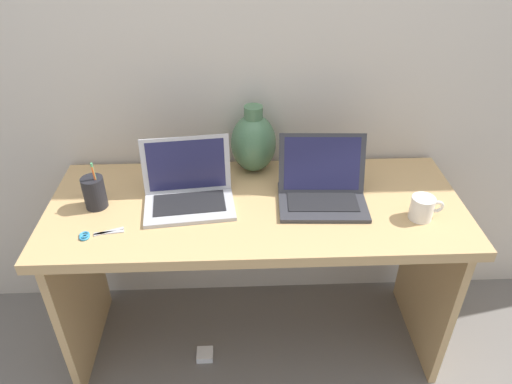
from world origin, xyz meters
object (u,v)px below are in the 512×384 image
object	(u,v)px
laptop_right	(322,184)
scissors	(93,235)
pen_cup	(94,192)
laptop_left	(188,186)
green_vase	(253,142)
coffee_mug	(423,208)
power_brick	(205,355)

from	to	relation	value
laptop_right	scissors	xyz separation A→B (m)	(-0.80, -0.19, -0.06)
pen_cup	laptop_right	bearing A→B (deg)	1.49
pen_cup	scissors	world-z (taller)	pen_cup
laptop_left	green_vase	size ratio (longest dim) A/B	1.25
coffee_mug	power_brick	bearing A→B (deg)	178.64
laptop_left	scissors	size ratio (longest dim) A/B	2.34
laptop_left	scissors	distance (m)	0.37
scissors	power_brick	distance (m)	0.82
scissors	power_brick	world-z (taller)	scissors
laptop_right	laptop_left	bearing A→B (deg)	179.32
laptop_right	scissors	size ratio (longest dim) A/B	2.24
laptop_right	scissors	bearing A→B (deg)	-166.55
pen_cup	scissors	bearing A→B (deg)	-81.36
green_vase	pen_cup	xyz separation A→B (m)	(-0.58, -0.24, -0.06)
scissors	power_brick	xyz separation A→B (m)	(0.33, 0.07, -0.75)
laptop_right	pen_cup	size ratio (longest dim) A/B	1.75
scissors	pen_cup	bearing A→B (deg)	98.64
pen_cup	scissors	xyz separation A→B (m)	(0.03, -0.17, -0.06)
green_vase	scissors	world-z (taller)	green_vase
coffee_mug	scissors	distance (m)	1.13
laptop_left	laptop_right	xyz separation A→B (m)	(0.49, -0.01, -0.00)
laptop_right	coffee_mug	bearing A→B (deg)	-22.66
laptop_left	coffee_mug	distance (m)	0.84
laptop_left	scissors	xyz separation A→B (m)	(-0.31, -0.20, -0.06)
laptop_left	laptop_right	size ratio (longest dim) A/B	1.05
laptop_left	pen_cup	distance (m)	0.33
green_vase	power_brick	bearing A→B (deg)	-123.92
laptop_right	power_brick	distance (m)	0.94
pen_cup	power_brick	size ratio (longest dim) A/B	2.69
laptop_left	coffee_mug	world-z (taller)	laptop_left
power_brick	laptop_left	bearing A→B (deg)	98.80
laptop_right	green_vase	xyz separation A→B (m)	(-0.25, 0.22, 0.06)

